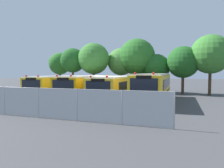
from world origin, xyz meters
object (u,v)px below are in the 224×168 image
at_px(tree_0, 59,63).
at_px(tree_3, 120,61).
at_px(school_bus_2, 118,87).
at_px(school_bus_0, 60,86).
at_px(school_bus_3, 154,86).
at_px(tree_1, 73,60).
at_px(tree_4, 138,56).
at_px(tree_2, 95,58).
at_px(tree_5, 155,67).
at_px(school_bus_1, 88,86).
at_px(tree_7, 210,54).
at_px(traffic_cone, 27,108).
at_px(tree_6, 183,62).

bearing_deg(tree_0, tree_3, 8.40).
xyz_separation_m(school_bus_2, tree_3, (-2.61, 9.37, 3.03)).
bearing_deg(school_bus_0, tree_0, -55.18).
height_order(school_bus_2, tree_0, tree_0).
distance_m(school_bus_3, tree_0, 17.60).
height_order(tree_1, tree_4, tree_4).
distance_m(school_bus_0, tree_2, 7.87).
bearing_deg(tree_5, school_bus_0, -134.95).
xyz_separation_m(school_bus_1, tree_4, (3.18, 9.21, 3.67)).
distance_m(tree_2, tree_7, 14.79).
height_order(school_bus_1, tree_3, tree_3).
height_order(school_bus_0, tree_5, tree_5).
distance_m(school_bus_2, tree_0, 14.66).
bearing_deg(school_bus_0, tree_1, -70.58).
xyz_separation_m(school_bus_0, school_bus_1, (3.42, -0.14, 0.02)).
relative_size(school_bus_0, tree_1, 1.49).
height_order(school_bus_1, tree_0, tree_0).
xyz_separation_m(tree_0, tree_1, (3.14, -1.24, 0.40)).
bearing_deg(tree_1, school_bus_3, -28.95).
distance_m(school_bus_1, tree_5, 10.98).
bearing_deg(traffic_cone, tree_0, 116.07).
height_order(tree_7, traffic_cone, tree_7).
relative_size(tree_4, tree_5, 1.42).
height_order(school_bus_3, tree_7, tree_7).
bearing_deg(tree_6, tree_3, 173.76).
bearing_deg(tree_1, tree_7, 5.07).
xyz_separation_m(school_bus_2, tree_6, (6.06, 8.42, 2.73)).
height_order(tree_2, tree_3, tree_2).
bearing_deg(school_bus_1, tree_4, -109.37).
bearing_deg(tree_4, tree_0, -175.30).
distance_m(tree_1, tree_2, 3.26).
xyz_separation_m(tree_1, tree_7, (17.97, 1.59, 0.47)).
relative_size(school_bus_1, tree_5, 1.88).
bearing_deg(tree_5, tree_7, -5.17).
height_order(school_bus_0, tree_7, tree_7).
bearing_deg(school_bus_2, tree_0, -34.04).
distance_m(school_bus_0, school_bus_3, 10.00).
relative_size(tree_0, tree_1, 0.93).
distance_m(tree_1, tree_5, 11.57).
distance_m(school_bus_2, tree_6, 10.73).
relative_size(school_bus_2, tree_0, 1.86).
bearing_deg(tree_4, tree_5, -0.62).
height_order(tree_4, traffic_cone, tree_4).
bearing_deg(tree_4, school_bus_3, -69.30).
height_order(school_bus_0, tree_3, tree_3).
distance_m(tree_5, tree_6, 3.66).
bearing_deg(tree_7, traffic_cone, -129.37).
bearing_deg(tree_0, school_bus_3, -27.51).
height_order(school_bus_0, school_bus_1, school_bus_1).
relative_size(school_bus_1, tree_6, 1.62).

